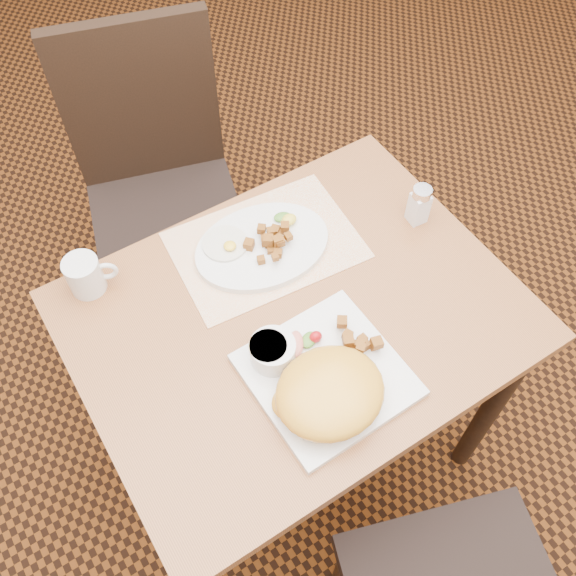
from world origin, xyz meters
The scene contains 15 objects.
ground centered at (0.00, 0.00, 0.00)m, with size 8.00×8.00×0.00m, color black.
table centered at (0.00, 0.00, 0.64)m, with size 0.90×0.70×0.75m.
chair_far centered at (-0.01, 0.70, 0.54)m, with size 0.52×0.53×0.97m.
placemat centered at (0.04, 0.19, 0.75)m, with size 0.40×0.28×0.00m, color white.
plate_square centered at (-0.03, -0.15, 0.76)m, with size 0.28×0.28×0.02m, color silver.
plate_oval centered at (0.03, 0.18, 0.76)m, with size 0.30×0.23×0.02m, color silver, non-canonical shape.
hollandaise_mound centered at (-0.06, -0.20, 0.80)m, with size 0.21×0.19×0.08m.
ramekin centered at (-0.10, -0.07, 0.79)m, with size 0.09×0.09×0.05m.
garnish_sq centered at (-0.03, -0.07, 0.78)m, with size 0.08×0.07×0.03m.
fried_egg centered at (-0.04, 0.22, 0.77)m, with size 0.10×0.10×0.02m.
garnish_ov centered at (0.11, 0.21, 0.78)m, with size 0.05×0.05×0.02m.
salt_shaker centered at (0.37, 0.07, 0.80)m, with size 0.05×0.05×0.10m.
coffee_mug centered at (-0.33, 0.29, 0.79)m, with size 0.10×0.08×0.08m.
home_fries_sq centered at (0.05, -0.14, 0.78)m, with size 0.10×0.11×0.04m.
home_fries_ov centered at (0.04, 0.17, 0.78)m, with size 0.12×0.10×0.03m.
Camera 1 is at (-0.39, -0.58, 1.88)m, focal length 40.00 mm.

